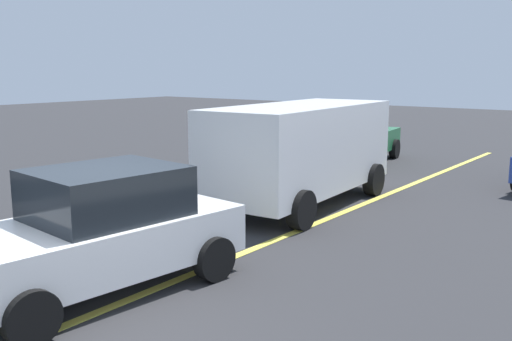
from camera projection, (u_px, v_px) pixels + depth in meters
The scene contains 5 objects.
ground_plane at pixel (102, 311), 7.11m from camera, with size 80.00×80.00×0.00m, color #2D2D30.
lane_marking_centre at pixel (250, 250), 9.46m from camera, with size 28.00×0.16×0.01m, color #E0D14C.
white_van at pixel (302, 148), 12.51m from camera, with size 5.32×2.54×2.20m.
car_white_crossing at pixel (99, 230), 7.68m from camera, with size 4.10×2.33×1.66m.
car_green_behind_van at pixel (355, 137), 18.27m from camera, with size 4.35×2.47×1.65m.
Camera 1 is at (-4.18, -5.57, 2.97)m, focal length 40.22 mm.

